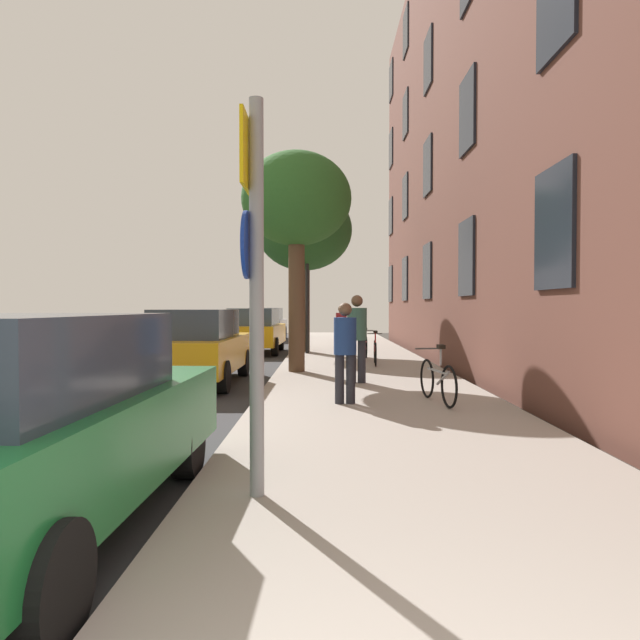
% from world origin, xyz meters
% --- Properties ---
extents(ground_plane, '(41.80, 41.80, 0.00)m').
position_xyz_m(ground_plane, '(-2.40, 15.00, 0.00)').
color(ground_plane, '#332D28').
extents(road_asphalt, '(7.00, 38.00, 0.01)m').
position_xyz_m(road_asphalt, '(-4.50, 15.00, 0.01)').
color(road_asphalt, '#2D2D30').
rests_on(road_asphalt, ground).
extents(sidewalk, '(4.20, 38.00, 0.12)m').
position_xyz_m(sidewalk, '(1.10, 15.00, 0.06)').
color(sidewalk, '#9E9389').
rests_on(sidewalk, ground).
extents(building_facade, '(0.56, 27.00, 14.10)m').
position_xyz_m(building_facade, '(3.70, 14.50, 7.06)').
color(building_facade, brown).
rests_on(building_facade, ground).
extents(sign_post, '(0.16, 0.60, 3.27)m').
position_xyz_m(sign_post, '(-0.40, 3.58, 2.01)').
color(sign_post, gray).
rests_on(sign_post, sidewalk).
extents(traffic_light, '(0.43, 0.24, 3.84)m').
position_xyz_m(traffic_light, '(-0.49, 18.20, 2.74)').
color(traffic_light, black).
rests_on(traffic_light, sidewalk).
extents(tree_near, '(2.66, 2.66, 5.30)m').
position_xyz_m(tree_near, '(-0.49, 12.77, 4.21)').
color(tree_near, brown).
rests_on(tree_near, sidewalk).
extents(tree_far, '(3.32, 3.32, 5.65)m').
position_xyz_m(tree_far, '(-0.51, 18.95, 4.32)').
color(tree_far, '#4C3823').
rests_on(tree_far, sidewalk).
extents(bicycle_0, '(0.43, 1.71, 0.96)m').
position_xyz_m(bicycle_0, '(2.03, 8.20, 0.49)').
color(bicycle_0, black).
rests_on(bicycle_0, sidewalk).
extents(bicycle_1, '(0.42, 1.65, 0.93)m').
position_xyz_m(bicycle_1, '(1.56, 14.37, 0.48)').
color(bicycle_1, black).
rests_on(bicycle_1, sidewalk).
extents(bicycle_2, '(0.42, 1.61, 0.96)m').
position_xyz_m(bicycle_2, '(1.41, 15.91, 0.49)').
color(bicycle_2, black).
rests_on(bicycle_2, sidewalk).
extents(pedestrian_0, '(0.40, 0.40, 1.63)m').
position_xyz_m(pedestrian_0, '(0.52, 8.12, 1.05)').
color(pedestrian_0, '#26262D').
rests_on(pedestrian_0, sidewalk).
extents(pedestrian_1, '(0.44, 0.44, 1.81)m').
position_xyz_m(pedestrian_1, '(0.86, 10.67, 1.15)').
color(pedestrian_1, '#26262D').
rests_on(pedestrian_1, sidewalk).
extents(pedestrian_2, '(0.41, 0.41, 1.60)m').
position_xyz_m(pedestrian_2, '(0.74, 17.78, 1.03)').
color(pedestrian_2, '#33594C').
rests_on(pedestrian_2, sidewalk).
extents(car_0, '(1.98, 4.48, 1.62)m').
position_xyz_m(car_0, '(-2.00, 2.94, 0.84)').
color(car_0, '#19662D').
rests_on(car_0, road_asphalt).
extents(car_1, '(1.77, 4.46, 1.62)m').
position_xyz_m(car_1, '(-2.55, 11.27, 0.84)').
color(car_1, orange).
rests_on(car_1, road_asphalt).
extents(car_2, '(1.95, 4.21, 1.62)m').
position_xyz_m(car_2, '(-2.33, 19.61, 0.84)').
color(car_2, orange).
rests_on(car_2, road_asphalt).
extents(car_3, '(1.80, 4.28, 1.62)m').
position_xyz_m(car_3, '(-2.74, 27.94, 0.84)').
color(car_3, silver).
rests_on(car_3, road_asphalt).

